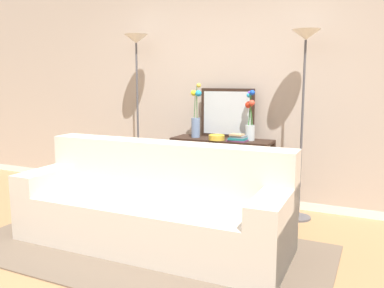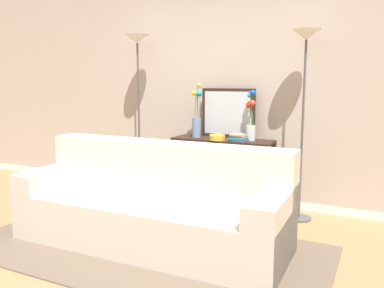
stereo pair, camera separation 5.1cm
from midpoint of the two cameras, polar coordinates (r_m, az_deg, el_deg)
ground_plane at (r=3.19m, az=-9.18°, el=-17.99°), size 16.00×16.00×0.02m
back_wall at (r=4.79m, az=5.71°, el=7.76°), size 12.00×0.15×2.66m
area_rug at (r=3.57m, az=-6.46°, el=-14.57°), size 3.07×1.56×0.01m
couch at (r=3.59m, az=-5.17°, el=-9.11°), size 2.40×0.88×0.88m
console_table at (r=4.58m, az=4.64°, el=-2.32°), size 1.15×0.36×0.78m
floor_lamp_left at (r=4.92m, az=-7.41°, el=10.30°), size 0.28×0.28×1.97m
floor_lamp_right at (r=4.18m, az=16.11°, el=9.77°), size 0.28×0.28×1.93m
wall_mirror at (r=4.64m, az=5.46°, el=4.41°), size 0.65×0.02×0.56m
vase_tall_flowers at (r=4.63m, az=0.99°, el=3.71°), size 0.14×0.10×0.62m
vase_short_flowers at (r=4.43m, az=8.67°, el=3.45°), size 0.12×0.12×0.55m
fruit_bowl at (r=4.44m, az=3.93°, el=0.94°), size 0.18×0.18×0.06m
book_stack at (r=4.37m, az=6.93°, el=0.84°), size 0.22×0.17×0.08m
book_row_under_console at (r=4.81m, az=1.29°, el=-7.58°), size 0.36×0.17×0.13m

